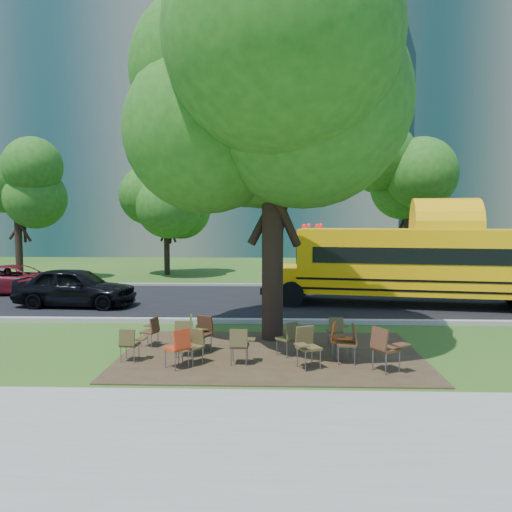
{
  "coord_description": "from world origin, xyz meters",
  "views": [
    {
      "loc": [
        1.06,
        -12.07,
        3.25
      ],
      "look_at": [
        0.51,
        3.62,
        2.03
      ],
      "focal_mm": 35.0,
      "sensor_mm": 36.0,
      "label": 1
    }
  ],
  "objects_px": {
    "school_bus": "(440,262)",
    "chair_2": "(179,344)",
    "chair_4": "(240,343)",
    "chair_10": "(195,328)",
    "main_tree": "(273,123)",
    "chair_6": "(348,340)",
    "chair_11": "(289,335)",
    "chair_5": "(307,343)",
    "chair_9": "(201,330)",
    "chair_1": "(186,335)",
    "chair_13": "(336,328)",
    "bg_car_red": "(19,280)",
    "chair_0": "(130,342)",
    "chair_7": "(385,345)",
    "chair_12": "(338,337)",
    "chair_8": "(151,329)",
    "black_car": "(75,287)",
    "chair_3": "(193,343)"
  },
  "relations": [
    {
      "from": "chair_0",
      "to": "chair_6",
      "type": "height_order",
      "value": "chair_6"
    },
    {
      "from": "chair_12",
      "to": "chair_9",
      "type": "bearing_deg",
      "value": -85.09
    },
    {
      "from": "chair_1",
      "to": "chair_9",
      "type": "xyz_separation_m",
      "value": [
        0.29,
        0.43,
        -0.0
      ]
    },
    {
      "from": "chair_10",
      "to": "bg_car_red",
      "type": "distance_m",
      "value": 12.33
    },
    {
      "from": "chair_0",
      "to": "chair_7",
      "type": "height_order",
      "value": "chair_7"
    },
    {
      "from": "school_bus",
      "to": "black_car",
      "type": "bearing_deg",
      "value": -168.85
    },
    {
      "from": "black_car",
      "to": "chair_4",
      "type": "bearing_deg",
      "value": -132.71
    },
    {
      "from": "chair_1",
      "to": "chair_10",
      "type": "distance_m",
      "value": 0.76
    },
    {
      "from": "chair_12",
      "to": "bg_car_red",
      "type": "xyz_separation_m",
      "value": [
        -12.26,
        9.32,
        0.1
      ]
    },
    {
      "from": "chair_7",
      "to": "school_bus",
      "type": "bearing_deg",
      "value": 123.43
    },
    {
      "from": "school_bus",
      "to": "chair_0",
      "type": "distance_m",
      "value": 11.78
    },
    {
      "from": "chair_5",
      "to": "chair_9",
      "type": "distance_m",
      "value": 2.71
    },
    {
      "from": "chair_8",
      "to": "black_car",
      "type": "bearing_deg",
      "value": 56.13
    },
    {
      "from": "chair_9",
      "to": "chair_13",
      "type": "distance_m",
      "value": 3.35
    },
    {
      "from": "chair_6",
      "to": "bg_car_red",
      "type": "relative_size",
      "value": 0.2
    },
    {
      "from": "chair_0",
      "to": "chair_8",
      "type": "bearing_deg",
      "value": 88.29
    },
    {
      "from": "chair_13",
      "to": "bg_car_red",
      "type": "height_order",
      "value": "bg_car_red"
    },
    {
      "from": "chair_5",
      "to": "chair_8",
      "type": "distance_m",
      "value": 4.1
    },
    {
      "from": "chair_2",
      "to": "chair_6",
      "type": "bearing_deg",
      "value": -39.76
    },
    {
      "from": "chair_3",
      "to": "chair_9",
      "type": "xyz_separation_m",
      "value": [
        0.04,
        0.97,
        0.06
      ]
    },
    {
      "from": "chair_12",
      "to": "chair_7",
      "type": "bearing_deg",
      "value": 52.19
    },
    {
      "from": "school_bus",
      "to": "chair_4",
      "type": "distance_m",
      "value": 10.07
    },
    {
      "from": "chair_3",
      "to": "chair_7",
      "type": "distance_m",
      "value": 4.11
    },
    {
      "from": "school_bus",
      "to": "chair_2",
      "type": "bearing_deg",
      "value": -127.05
    },
    {
      "from": "school_bus",
      "to": "chair_6",
      "type": "bearing_deg",
      "value": -112.07
    },
    {
      "from": "chair_0",
      "to": "chair_3",
      "type": "height_order",
      "value": "chair_3"
    },
    {
      "from": "chair_11",
      "to": "school_bus",
      "type": "bearing_deg",
      "value": 5.37
    },
    {
      "from": "chair_3",
      "to": "chair_12",
      "type": "relative_size",
      "value": 0.94
    },
    {
      "from": "chair_3",
      "to": "chair_13",
      "type": "height_order",
      "value": "chair_3"
    },
    {
      "from": "chair_7",
      "to": "chair_9",
      "type": "xyz_separation_m",
      "value": [
        -4.05,
        1.44,
        -0.05
      ]
    },
    {
      "from": "chair_7",
      "to": "bg_car_red",
      "type": "xyz_separation_m",
      "value": [
        -13.1,
        10.33,
        0.02
      ]
    },
    {
      "from": "chair_3",
      "to": "bg_car_red",
      "type": "distance_m",
      "value": 13.36
    },
    {
      "from": "chair_11",
      "to": "chair_10",
      "type": "bearing_deg",
      "value": 121.47
    },
    {
      "from": "chair_10",
      "to": "chair_4",
      "type": "bearing_deg",
      "value": 33.99
    },
    {
      "from": "chair_8",
      "to": "black_car",
      "type": "xyz_separation_m",
      "value": [
        -4.12,
        5.47,
        0.25
      ]
    },
    {
      "from": "chair_8",
      "to": "chair_11",
      "type": "relative_size",
      "value": 0.93
    },
    {
      "from": "chair_5",
      "to": "chair_0",
      "type": "bearing_deg",
      "value": -30.32
    },
    {
      "from": "main_tree",
      "to": "chair_6",
      "type": "height_order",
      "value": "main_tree"
    },
    {
      "from": "chair_13",
      "to": "black_car",
      "type": "distance_m",
      "value": 10.22
    },
    {
      "from": "main_tree",
      "to": "chair_7",
      "type": "distance_m",
      "value": 6.25
    },
    {
      "from": "chair_8",
      "to": "chair_1",
      "type": "bearing_deg",
      "value": -111.8
    },
    {
      "from": "chair_13",
      "to": "bg_car_red",
      "type": "distance_m",
      "value": 14.86
    },
    {
      "from": "chair_1",
      "to": "chair_3",
      "type": "distance_m",
      "value": 0.6
    },
    {
      "from": "black_car",
      "to": "chair_13",
      "type": "bearing_deg",
      "value": -116.89
    },
    {
      "from": "chair_12",
      "to": "black_car",
      "type": "distance_m",
      "value": 10.73
    },
    {
      "from": "chair_4",
      "to": "chair_10",
      "type": "bearing_deg",
      "value": 134.62
    },
    {
      "from": "chair_7",
      "to": "chair_10",
      "type": "distance_m",
      "value": 4.59
    },
    {
      "from": "school_bus",
      "to": "chair_1",
      "type": "height_order",
      "value": "school_bus"
    },
    {
      "from": "chair_8",
      "to": "chair_13",
      "type": "distance_m",
      "value": 4.61
    },
    {
      "from": "chair_0",
      "to": "bg_car_red",
      "type": "distance_m",
      "value": 12.34
    }
  ]
}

